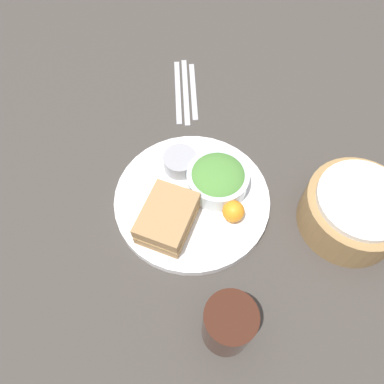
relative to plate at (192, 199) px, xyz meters
name	(u,v)px	position (x,y,z in m)	size (l,w,h in m)	color
ground_plane	(192,202)	(0.00, 0.00, -0.01)	(4.00, 4.00, 0.00)	#3D3833
plate	(192,199)	(0.00, 0.00, 0.00)	(0.30, 0.30, 0.02)	white
sandwich	(167,218)	(0.07, -0.03, 0.03)	(0.12, 0.09, 0.05)	#A37A4C
salad_bowl	(218,178)	(-0.04, 0.04, 0.03)	(0.12, 0.12, 0.05)	silver
dressing_cup	(180,162)	(-0.06, -0.04, 0.03)	(0.07, 0.07, 0.03)	#99999E
orange_wedge	(233,211)	(0.02, 0.08, 0.03)	(0.04, 0.04, 0.04)	orange
drink_glass	(228,324)	(0.21, 0.12, 0.05)	(0.08, 0.08, 0.11)	#38190F
bread_basket	(354,211)	(-0.04, 0.29, 0.04)	(0.18, 0.18, 0.09)	#997547
fork	(178,91)	(-0.27, -0.11, -0.01)	(0.20, 0.01, 0.01)	#B2B2B7
knife	(186,91)	(-0.28, -0.10, -0.01)	(0.21, 0.01, 0.01)	#B2B2B7
spoon	(193,90)	(-0.28, -0.08, -0.01)	(0.18, 0.01, 0.01)	#B2B2B7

